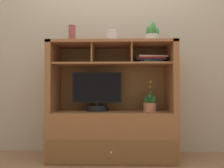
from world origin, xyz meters
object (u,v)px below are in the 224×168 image
Objects in this scene: magazine_stack_left at (150,60)px; potted_succulent at (152,34)px; media_console at (112,121)px; potted_fern at (150,105)px; accent_vase at (72,34)px; ceramic_vase at (112,37)px; potted_orchid at (152,106)px; tv_monitor at (97,95)px.

magazine_stack_left is 1.51× the size of potted_succulent.
potted_succulent reaches higher than media_console.
potted_fern is 1.16m from accent_vase.
ceramic_vase reaches higher than potted_fern.
magazine_stack_left is (0.02, 0.09, 0.50)m from potted_fern.
potted_succulent is (0.45, -0.01, 0.96)m from media_console.
potted_orchid is 1.20m from accent_vase.
potted_succulent reaches higher than tv_monitor.
media_console is 0.45m from potted_fern.
accent_vase is at bearing -173.68° from tv_monitor.
media_console is at bearing 90.00° from ceramic_vase.
magazine_stack_left is at bearing 7.24° from ceramic_vase.
potted_orchid is 1.70× the size of potted_fern.
potted_succulent is 0.89m from accent_vase.
potted_orchid is (0.45, 0.01, 0.16)m from media_console.
accent_vase is (-0.87, -0.06, 0.28)m from magazine_stack_left.
potted_fern is at bearing -130.16° from potted_succulent.
media_console is at bearing -178.51° from potted_orchid.
potted_orchid is at bearing 60.77° from potted_fern.
potted_fern is 1.47× the size of ceramic_vase.
accent_vase is at bearing 178.24° from potted_fern.
magazine_stack_left is (-0.02, 0.03, 0.52)m from potted_orchid.
tv_monitor is 2.40× the size of potted_succulent.
accent_vase reaches higher than media_console.
potted_fern is 0.86m from ceramic_vase.
tv_monitor is 2.75× the size of potted_fern.
potted_fern is at bearing -119.23° from potted_orchid.
potted_succulent reaches higher than potted_orchid.
potted_succulent is at bearing -72.28° from magazine_stack_left.
accent_vase is (-0.44, -0.02, 0.97)m from media_console.
ceramic_vase is at bearing -176.42° from potted_orchid.
media_console is 4.02× the size of potted_orchid.
potted_fern is (0.41, -0.05, 0.19)m from media_console.
magazine_stack_left is at bearing 5.10° from media_console.
media_console is at bearing 2.99° from accent_vase.
potted_orchid is 0.99× the size of magazine_stack_left.
potted_succulent is at bearing -1.65° from tv_monitor.
accent_vase is (-0.89, -0.01, 0.01)m from potted_succulent.
potted_succulent reaches higher than magazine_stack_left.
tv_monitor is at bearing 178.35° from potted_succulent.
tv_monitor is at bearing -179.60° from potted_orchid.
accent_vase is (-0.89, -0.03, 0.80)m from potted_orchid.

